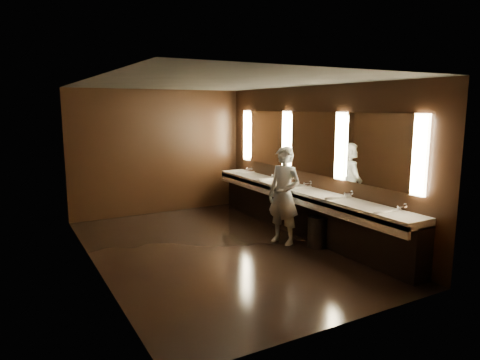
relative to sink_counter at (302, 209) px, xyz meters
name	(u,v)px	position (x,y,z in m)	size (l,w,h in m)	color
floor	(218,249)	(-1.79, 0.00, -0.50)	(6.00, 6.00, 0.00)	black
ceiling	(216,83)	(-1.79, 0.00, 2.30)	(4.00, 6.00, 0.02)	#2D2D2B
wall_back	(159,152)	(-1.79, 3.00, 0.90)	(4.00, 0.02, 2.80)	black
wall_front	(342,204)	(-1.79, -3.00, 0.90)	(4.00, 0.02, 2.80)	black
wall_left	(93,178)	(-3.79, 0.00, 0.90)	(0.02, 6.00, 2.80)	black
wall_right	(312,161)	(0.21, 0.00, 0.90)	(0.02, 6.00, 2.80)	black
sink_counter	(302,209)	(0.00, 0.00, 0.00)	(0.55, 5.40, 1.01)	black
mirror_band	(312,143)	(0.19, 0.00, 1.25)	(0.06, 5.03, 1.15)	#FFE9B4
person	(284,195)	(-0.61, -0.26, 0.37)	(0.63, 0.42, 1.74)	#8BAFD0
trash_bin	(318,232)	(-0.22, -0.73, -0.23)	(0.35, 0.35, 0.54)	black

